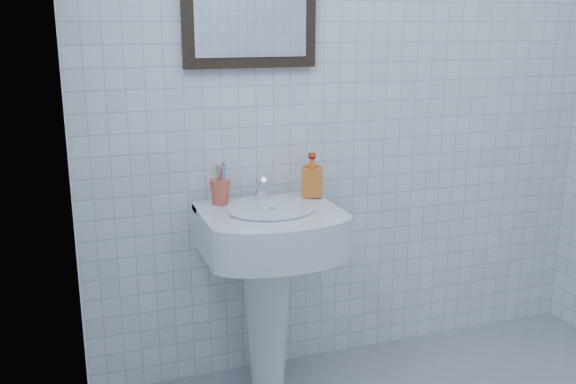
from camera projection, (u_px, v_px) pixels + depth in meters
name	position (u px, v px, depth m)	size (l,w,h in m)	color
wall_back	(356.00, 62.00, 2.53)	(2.20, 0.02, 2.50)	silver
wall_left	(66.00, 115.00, 1.08)	(0.02, 2.40, 2.50)	silver
washbasin	(268.00, 270.00, 2.38)	(0.50, 0.36, 0.76)	white
faucet	(260.00, 190.00, 2.39)	(0.04, 0.09, 0.10)	silver
toothbrush_cup	(220.00, 192.00, 2.34)	(0.08, 0.08, 0.09)	#D9533D
soap_dispenser	(312.00, 175.00, 2.45)	(0.07, 0.08, 0.17)	#D34F14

